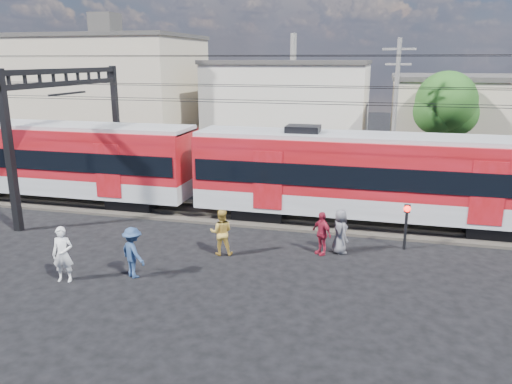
% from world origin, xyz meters
% --- Properties ---
extents(ground, '(120.00, 120.00, 0.00)m').
position_xyz_m(ground, '(0.00, 0.00, 0.00)').
color(ground, black).
rests_on(ground, ground).
extents(track_bed, '(70.00, 3.40, 0.12)m').
position_xyz_m(track_bed, '(0.00, 8.00, 0.06)').
color(track_bed, '#2D2823').
rests_on(track_bed, ground).
extents(rail_near, '(70.00, 0.12, 0.12)m').
position_xyz_m(rail_near, '(0.00, 7.25, 0.18)').
color(rail_near, '#59544C').
rests_on(rail_near, track_bed).
extents(rail_far, '(70.00, 0.12, 0.12)m').
position_xyz_m(rail_far, '(0.00, 8.75, 0.18)').
color(rail_far, '#59544C').
rests_on(rail_far, track_bed).
extents(commuter_train, '(50.30, 3.08, 4.17)m').
position_xyz_m(commuter_train, '(5.34, 8.00, 2.40)').
color(commuter_train, black).
rests_on(commuter_train, ground).
extents(catenary, '(70.00, 9.30, 7.52)m').
position_xyz_m(catenary, '(-8.65, 8.00, 5.14)').
color(catenary, black).
rests_on(catenary, ground).
extents(building_west, '(14.28, 10.20, 9.30)m').
position_xyz_m(building_west, '(-17.00, 24.00, 4.66)').
color(building_west, '#BDAC90').
rests_on(building_west, ground).
extents(building_midwest, '(12.24, 12.24, 7.30)m').
position_xyz_m(building_midwest, '(-2.00, 27.00, 3.66)').
color(building_midwest, beige).
rests_on(building_midwest, ground).
extents(building_mideast, '(16.32, 10.20, 6.30)m').
position_xyz_m(building_mideast, '(14.00, 24.00, 3.16)').
color(building_mideast, '#BDAC90').
rests_on(building_mideast, ground).
extents(utility_pole_mid, '(1.80, 0.24, 8.50)m').
position_xyz_m(utility_pole_mid, '(6.00, 15.00, 4.53)').
color(utility_pole_mid, slate).
rests_on(utility_pole_mid, ground).
extents(tree_near, '(3.82, 3.64, 6.72)m').
position_xyz_m(tree_near, '(9.19, 18.09, 4.66)').
color(tree_near, '#382619').
rests_on(tree_near, ground).
extents(pedestrian_a, '(0.79, 0.60, 1.94)m').
position_xyz_m(pedestrian_a, '(-4.82, -0.59, 0.97)').
color(pedestrian_a, silver).
rests_on(pedestrian_a, ground).
extents(pedestrian_b, '(1.02, 0.88, 1.82)m').
position_xyz_m(pedestrian_b, '(-0.38, 3.03, 0.91)').
color(pedestrian_b, gold).
rests_on(pedestrian_b, ground).
extents(pedestrian_c, '(1.34, 1.17, 1.80)m').
position_xyz_m(pedestrian_c, '(-2.69, 0.30, 0.90)').
color(pedestrian_c, navy).
rests_on(pedestrian_c, ground).
extents(pedestrian_d, '(1.03, 0.98, 1.71)m').
position_xyz_m(pedestrian_d, '(3.37, 4.02, 0.86)').
color(pedestrian_d, maroon).
rests_on(pedestrian_d, ground).
extents(pedestrian_e, '(0.94, 1.03, 1.77)m').
position_xyz_m(pedestrian_e, '(4.05, 4.32, 0.88)').
color(pedestrian_e, '#55545A').
rests_on(pedestrian_e, ground).
extents(crossing_signal, '(0.27, 0.27, 1.86)m').
position_xyz_m(crossing_signal, '(6.54, 5.35, 1.29)').
color(crossing_signal, black).
rests_on(crossing_signal, ground).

